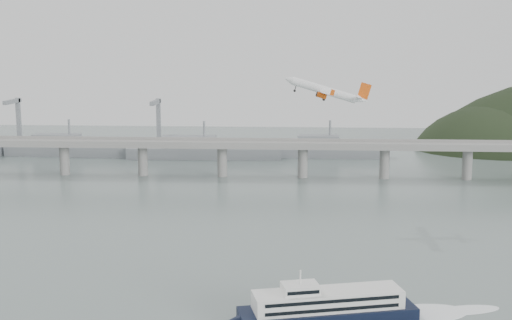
{
  "coord_description": "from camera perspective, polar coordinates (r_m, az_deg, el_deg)",
  "views": [
    {
      "loc": [
        16.65,
        -216.26,
        83.52
      ],
      "look_at": [
        0.0,
        55.0,
        36.0
      ],
      "focal_mm": 48.0,
      "sensor_mm": 36.0,
      "label": 1
    }
  ],
  "objects": [
    {
      "name": "airliner",
      "position": [
        312.85,
        5.87,
        5.74
      ],
      "size": [
        40.38,
        36.37,
        14.15
      ],
      "rotation": [
        0.05,
        -0.28,
        3.11
      ],
      "color": "white",
      "rests_on": "ground"
    },
    {
      "name": "bridge",
      "position": [
        421.82,
        1.05,
        0.93
      ],
      "size": [
        800.0,
        22.0,
        23.9
      ],
      "color": "gray",
      "rests_on": "ground"
    },
    {
      "name": "distant_fleet",
      "position": [
        516.96,
        -15.97,
        0.93
      ],
      "size": [
        453.0,
        60.9,
        40.0
      ],
      "color": "slate",
      "rests_on": "ground"
    },
    {
      "name": "ground",
      "position": [
        232.42,
        -0.85,
        -11.14
      ],
      "size": [
        900.0,
        900.0,
        0.0
      ],
      "primitive_type": "plane",
      "color": "slate",
      "rests_on": "ground"
    },
    {
      "name": "ferry",
      "position": [
        211.34,
        5.99,
        -12.09
      ],
      "size": [
        87.01,
        31.71,
        16.68
      ],
      "rotation": [
        0.0,
        0.0,
        0.25
      ],
      "color": "black",
      "rests_on": "ground"
    }
  ]
}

